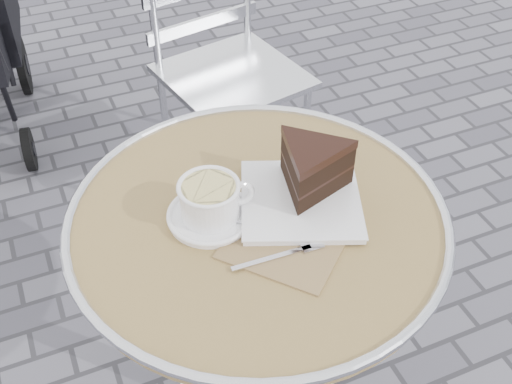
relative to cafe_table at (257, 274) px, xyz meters
name	(u,v)px	position (x,y,z in m)	size (l,w,h in m)	color
cafe_table	(257,274)	(0.00, 0.00, 0.00)	(0.72, 0.72, 0.74)	silver
cappuccino_set	(211,204)	(-0.08, 0.03, 0.20)	(0.17, 0.16, 0.08)	white
cake_plate_set	(309,176)	(0.11, 0.01, 0.22)	(0.34, 0.35, 0.12)	#8D6E4D
bistro_chair	(216,38)	(0.27, 0.96, -0.01)	(0.48, 0.48, 0.90)	silver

